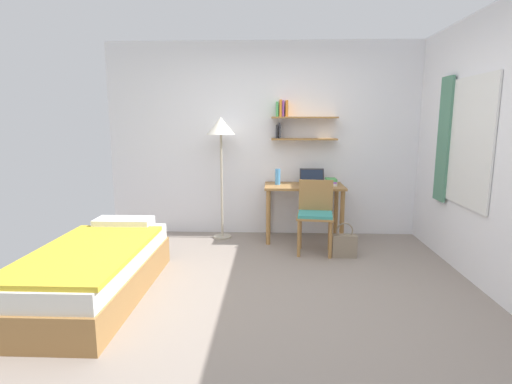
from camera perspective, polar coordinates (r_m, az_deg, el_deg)
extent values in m
plane|color=gray|center=(3.80, 1.61, -14.13)|extent=(5.28, 5.28, 0.00)
cube|color=white|center=(5.49, 1.95, 7.41)|extent=(4.40, 0.05, 2.60)
cube|color=#9E703D|center=(5.38, 6.86, 7.51)|extent=(0.87, 0.22, 0.02)
cube|color=#333338|center=(5.38, 2.97, 8.63)|extent=(0.02, 0.14, 0.18)
cube|color=#333338|center=(5.37, 3.41, 8.77)|extent=(0.02, 0.18, 0.20)
cube|color=#9E703D|center=(5.37, 6.93, 10.51)|extent=(0.87, 0.22, 0.02)
cube|color=#4CA856|center=(5.37, 3.04, 11.71)|extent=(0.03, 0.18, 0.19)
cube|color=orange|center=(5.37, 3.52, 11.85)|extent=(0.03, 0.17, 0.22)
cube|color=purple|center=(5.38, 3.89, 11.79)|extent=(0.02, 0.15, 0.21)
cube|color=orange|center=(5.38, 4.40, 11.79)|extent=(0.03, 0.16, 0.21)
cube|color=white|center=(4.00, 32.23, 4.84)|extent=(0.05, 4.40, 2.60)
cube|color=silver|center=(4.49, 28.22, 6.25)|extent=(0.02, 0.89, 1.29)
cube|color=white|center=(4.49, 28.32, 6.24)|extent=(0.01, 0.83, 1.23)
cube|color=#4C7F66|center=(4.98, 25.21, 6.75)|extent=(0.03, 0.28, 1.39)
cube|color=#9E703D|center=(3.94, -21.88, -11.77)|extent=(0.84, 1.89, 0.28)
cube|color=silver|center=(3.87, -22.09, -8.74)|extent=(0.81, 1.84, 0.16)
cube|color=gold|center=(3.74, -22.91, -7.82)|extent=(0.86, 1.55, 0.04)
cube|color=white|center=(4.48, -18.34, -4.21)|extent=(0.59, 0.28, 0.10)
cube|color=#9E703D|center=(5.25, 6.89, 0.83)|extent=(1.03, 0.58, 0.03)
cylinder|color=#9E703D|center=(5.07, 1.76, -3.67)|extent=(0.06, 0.06, 0.70)
cylinder|color=#9E703D|center=(5.15, 12.18, -3.69)|extent=(0.06, 0.06, 0.70)
cylinder|color=#9E703D|center=(5.54, 1.81, -2.48)|extent=(0.06, 0.06, 0.70)
cylinder|color=#9E703D|center=(5.61, 11.36, -2.52)|extent=(0.06, 0.06, 0.70)
cube|color=#9E703D|center=(4.76, 8.45, -3.53)|extent=(0.47, 0.42, 0.03)
cube|color=teal|center=(4.75, 8.46, -3.18)|extent=(0.43, 0.39, 0.04)
cube|color=#9E703D|center=(4.87, 8.54, -0.42)|extent=(0.41, 0.08, 0.37)
cylinder|color=#9E703D|center=(4.67, 6.15, -6.65)|extent=(0.04, 0.04, 0.43)
cylinder|color=#9E703D|center=(4.67, 10.58, -6.77)|extent=(0.04, 0.04, 0.43)
cylinder|color=#9E703D|center=(4.97, 6.32, -5.63)|extent=(0.04, 0.04, 0.43)
cylinder|color=#9E703D|center=(4.97, 10.48, -5.74)|extent=(0.04, 0.04, 0.43)
cylinder|color=#B2A893|center=(5.46, -4.81, -6.37)|extent=(0.24, 0.24, 0.02)
cylinder|color=#B2A893|center=(5.31, -4.92, 0.83)|extent=(0.03, 0.03, 1.36)
cone|color=silver|center=(5.24, -5.05, 9.41)|extent=(0.36, 0.36, 0.22)
cube|color=black|center=(5.29, 8.02, 1.11)|extent=(0.33, 0.21, 0.01)
cube|color=black|center=(5.35, 7.98, 2.29)|extent=(0.32, 0.08, 0.19)
cube|color=black|center=(5.34, 7.98, 2.26)|extent=(0.29, 0.07, 0.16)
cylinder|color=#4C99DB|center=(5.25, 3.12, 2.19)|extent=(0.07, 0.07, 0.21)
cube|color=silver|center=(5.31, 10.61, 1.17)|extent=(0.19, 0.26, 0.03)
cube|color=purple|center=(5.32, 10.65, 1.47)|extent=(0.16, 0.24, 0.02)
cube|color=#4CA856|center=(5.31, 10.67, 1.73)|extent=(0.14, 0.22, 0.03)
cube|color=gray|center=(4.78, 12.47, -7.51)|extent=(0.28, 0.12, 0.26)
torus|color=gray|center=(4.73, 12.56, -5.42)|extent=(0.19, 0.02, 0.19)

